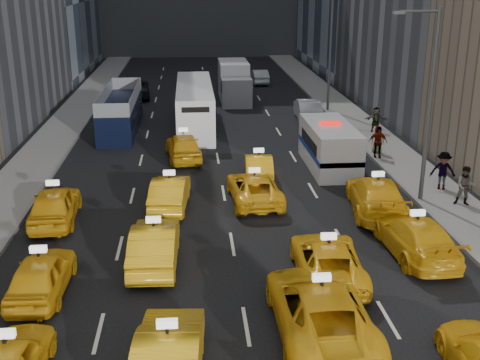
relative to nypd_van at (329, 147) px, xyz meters
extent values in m
cube|color=gray|center=(-16.64, 7.27, -1.12)|extent=(3.00, 90.00, 0.15)
cube|color=gray|center=(4.36, 7.27, -1.12)|extent=(3.00, 90.00, 0.15)
cube|color=slate|center=(-15.19, 7.27, -1.11)|extent=(0.15, 90.00, 0.18)
cube|color=slate|center=(2.91, 7.27, -1.11)|extent=(0.15, 90.00, 0.18)
cylinder|color=#595B60|center=(3.16, -5.73, 3.30)|extent=(0.20, 0.20, 9.00)
cylinder|color=#595B60|center=(2.26, -5.73, 7.60)|extent=(1.80, 0.12, 0.12)
cube|color=slate|center=(1.36, -5.73, 7.55)|extent=(0.50, 0.22, 0.12)
cylinder|color=#595B60|center=(3.16, 14.27, 3.30)|extent=(0.20, 0.20, 9.00)
imported|color=#EFAA14|center=(-8.43, -18.29, -0.39)|extent=(2.02, 4.98, 1.61)
imported|color=#EFAA14|center=(-3.97, -16.26, -0.37)|extent=(2.74, 5.94, 1.65)
imported|color=#EFAA14|center=(-12.84, -13.16, -0.47)|extent=(1.83, 4.30, 1.45)
imported|color=#EFAA14|center=(-9.14, -11.21, -0.41)|extent=(1.79, 4.81, 1.57)
imported|color=#EFAA14|center=(-2.96, -12.82, -0.50)|extent=(2.63, 5.14, 1.39)
imported|color=#EFAA14|center=(0.82, -11.26, -0.44)|extent=(2.31, 5.30, 1.52)
imported|color=#EFAA14|center=(-13.69, -6.75, -0.40)|extent=(2.08, 4.73, 1.58)
imported|color=#EFAA14|center=(-8.73, -5.43, -0.46)|extent=(1.93, 4.59, 1.47)
imported|color=#EFAA14|center=(-4.75, -5.04, -0.51)|extent=(2.50, 5.01, 1.36)
imported|color=#EFAA14|center=(0.63, -6.88, -0.38)|extent=(3.03, 5.87, 1.63)
imported|color=#EFAA14|center=(-8.13, 2.19, -0.41)|extent=(2.35, 4.81, 1.58)
imported|color=#EFAA14|center=(-4.15, -1.58, -0.53)|extent=(1.66, 4.10, 1.32)
cube|color=silver|center=(0.00, 0.00, 0.03)|extent=(2.86, 6.32, 2.46)
cylinder|color=black|center=(-1.02, -2.17, -0.70)|extent=(0.28, 0.98, 0.98)
cylinder|color=black|center=(1.02, -2.17, -0.70)|extent=(0.28, 0.98, 0.98)
cylinder|color=black|center=(-1.02, 2.17, -0.70)|extent=(0.28, 0.98, 0.98)
cylinder|color=black|center=(1.02, 2.17, -0.70)|extent=(0.28, 0.98, 0.98)
cube|color=navy|center=(0.00, 0.00, -0.13)|extent=(2.90, 6.33, 0.28)
cube|color=red|center=(0.00, 0.00, 1.35)|extent=(1.15, 0.48, 0.18)
cube|color=black|center=(-12.49, 9.63, 0.22)|extent=(2.50, 9.82, 2.84)
cylinder|color=black|center=(-13.45, 5.66, -0.65)|extent=(0.28, 1.10, 1.10)
cylinder|color=black|center=(-11.54, 5.66, -0.65)|extent=(0.28, 1.10, 1.10)
cylinder|color=black|center=(-13.45, 13.61, -0.65)|extent=(0.28, 1.10, 1.10)
cylinder|color=black|center=(-11.54, 13.61, -0.65)|extent=(0.28, 1.10, 1.10)
cube|color=white|center=(-7.37, 10.18, 0.32)|extent=(2.85, 11.80, 3.03)
cylinder|color=black|center=(-8.44, 5.22, -0.65)|extent=(0.28, 1.10, 1.10)
cylinder|color=black|center=(-6.30, 5.22, -0.65)|extent=(0.28, 1.10, 1.10)
cylinder|color=black|center=(-8.44, 15.15, -0.65)|extent=(0.28, 1.10, 1.10)
cylinder|color=black|center=(-6.30, 15.15, -0.65)|extent=(0.28, 1.10, 1.10)
cube|color=silver|center=(-3.88, 19.29, 0.43)|extent=(2.82, 7.22, 3.25)
cylinder|color=black|center=(-4.95, 16.64, -0.65)|extent=(0.28, 1.10, 1.10)
cylinder|color=black|center=(-2.82, 16.64, -0.65)|extent=(0.28, 1.10, 1.10)
cylinder|color=black|center=(-4.95, 21.94, -0.65)|extent=(0.28, 1.10, 1.10)
cylinder|color=black|center=(-2.82, 21.94, -0.65)|extent=(0.28, 1.10, 1.10)
imported|color=#AFB0B7|center=(1.08, 11.94, -0.42)|extent=(1.91, 4.79, 1.55)
imported|color=black|center=(-12.62, 21.48, -0.38)|extent=(3.14, 6.03, 1.62)
imported|color=gray|center=(-3.30, 26.73, -0.50)|extent=(2.26, 4.92, 1.39)
imported|color=black|center=(-8.03, 28.05, -0.48)|extent=(2.00, 4.30, 1.43)
imported|color=#B3B5BB|center=(-0.74, 27.60, -0.49)|extent=(1.55, 4.28, 1.40)
imported|color=gray|center=(4.86, -6.67, -0.12)|extent=(1.02, 0.79, 1.86)
imported|color=gray|center=(4.71, -4.46, -0.09)|extent=(1.34, 0.91, 1.92)
imported|color=gray|center=(3.14, 1.19, -0.12)|extent=(1.15, 0.65, 1.85)
imported|color=gray|center=(3.43, 2.12, -0.22)|extent=(0.83, 0.48, 1.65)
imported|color=gray|center=(4.85, 7.18, -0.21)|extent=(1.59, 0.57, 1.68)
camera|label=1|loc=(-7.69, -31.78, 9.11)|focal=45.00mm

